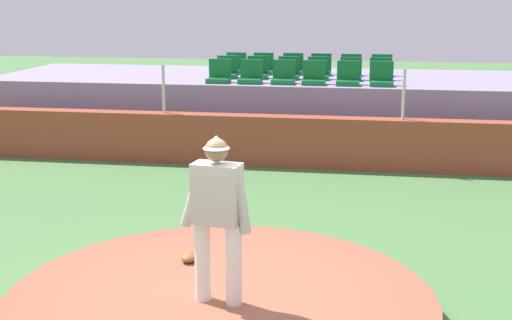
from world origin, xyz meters
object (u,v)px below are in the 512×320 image
Objects in this scene: fielding_glove at (190,256)px; stadium_chair_3 at (314,77)px; stadium_chair_2 at (284,76)px; stadium_chair_9 at (318,72)px; stadium_chair_1 at (251,76)px; stadium_chair_13 at (263,67)px; pitcher at (217,208)px; stadium_chair_11 at (380,73)px; stadium_chair_12 at (236,67)px; stadium_chair_16 at (351,69)px; stadium_chair_5 at (382,78)px; stadium_chair_6 at (227,71)px; stadium_chair_17 at (382,69)px; stadium_chair_8 at (288,72)px; stadium_chair_10 at (351,73)px; stadium_chair_4 at (348,78)px; stadium_chair_0 at (219,75)px; stadium_chair_15 at (321,68)px; stadium_chair_14 at (293,68)px; stadium_chair_7 at (257,71)px.

fielding_glove is 0.60× the size of stadium_chair_3.
stadium_chair_9 is (0.68, 0.87, 0.00)m from stadium_chair_2.
stadium_chair_9 is (1.39, 0.90, 0.00)m from stadium_chair_1.
stadium_chair_9 is 1.00× the size of stadium_chair_13.
pitcher is 9.34m from stadium_chair_11.
stadium_chair_12 is 1.00× the size of stadium_chair_16.
fielding_glove is at bearing 72.46° from stadium_chair_5.
stadium_chair_6 is 3.64m from stadium_chair_17.
stadium_chair_8 is 2.05m from stadium_chair_11.
stadium_chair_10 is at bearing 179.04° from stadium_chair_9.
stadium_chair_1 is 1.00× the size of stadium_chair_4.
stadium_chair_10 is at bearing -162.35° from stadium_chair_0.
stadium_chair_12 is 2.06m from stadium_chair_15.
stadium_chair_14 is (1.41, 0.95, 0.00)m from stadium_chair_6.
fielding_glove is 0.60× the size of stadium_chair_1.
pitcher is 10.09m from stadium_chair_14.
stadium_chair_3 is 1.93m from stadium_chair_14.
stadium_chair_10 is at bearing -179.85° from stadium_chair_6.
stadium_chair_9 and stadium_chair_10 have the same top height.
stadium_chair_1 and stadium_chair_17 have the same top height.
stadium_chair_5 is at bearing -179.76° from stadium_chair_0.
stadium_chair_1 and stadium_chair_8 have the same top height.
stadium_chair_14 is at bearing -177.33° from stadium_chair_13.
stadium_chair_1 is at bearing 33.06° from stadium_chair_17.
stadium_chair_11 is 1.00× the size of stadium_chair_16.
stadium_chair_10 is (-0.67, 0.88, 0.00)m from stadium_chair_5.
stadium_chair_9 is at bearing -178.07° from stadium_chair_8.
stadium_chair_7 reaches higher than fielding_glove.
stadium_chair_14 and stadium_chair_15 have the same top height.
stadium_chair_3 is at bearing -0.34° from stadium_chair_5.
stadium_chair_3 is 1.63m from stadium_chair_7.
stadium_chair_0 is 1.81m from stadium_chair_12.
stadium_chair_6 is 1.00× the size of stadium_chair_15.
stadium_chair_3 is at bearing 109.85° from stadium_chair_14.
stadium_chair_7 is at bearing 126.90° from stadium_chair_12.
stadium_chair_11 is 1.00× the size of stadium_chair_15.
stadium_chair_9 is at bearing 98.45° from pitcher.
stadium_chair_4 is 1.00× the size of stadium_chair_6.
stadium_chair_6 is (-2.07, 0.86, 0.00)m from stadium_chair_3.
stadium_chair_5 and stadium_chair_12 have the same top height.
stadium_chair_5 is at bearing 162.23° from stadium_chair_7.
stadium_chair_11 and stadium_chair_12 have the same top height.
stadium_chair_5 and stadium_chair_16 have the same top height.
stadium_chair_6 and stadium_chair_7 have the same top height.
stadium_chair_3 is at bearing 33.02° from stadium_chair_11.
stadium_chair_16 is at bearing 177.80° from stadium_chair_14.
stadium_chair_12 is at bearing -18.09° from stadium_chair_10.
stadium_chair_14 is (1.41, 1.84, 0.00)m from stadium_chair_0.
stadium_chair_17 is at bearing -90.88° from stadium_chair_5.
fielding_glove is 7.52m from stadium_chair_4.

